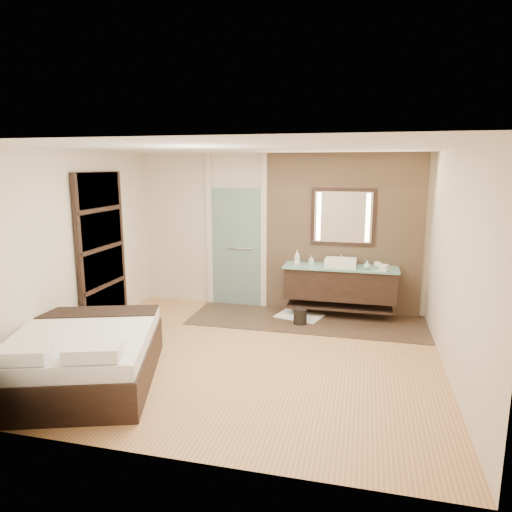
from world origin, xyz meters
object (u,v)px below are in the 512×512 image
(bed, at_px, (83,357))
(waste_bin, at_px, (300,316))
(mirror_unit, at_px, (343,217))
(vanity, at_px, (340,283))

(bed, relative_size, waste_bin, 8.99)
(mirror_unit, relative_size, waste_bin, 4.06)
(mirror_unit, distance_m, bed, 4.51)
(vanity, distance_m, bed, 4.13)
(vanity, distance_m, mirror_unit, 1.10)
(vanity, height_order, mirror_unit, mirror_unit)
(bed, bearing_deg, mirror_unit, 32.15)
(vanity, bearing_deg, waste_bin, -137.99)
(mirror_unit, distance_m, waste_bin, 1.80)
(vanity, xyz_separation_m, waste_bin, (-0.58, -0.52, -0.45))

